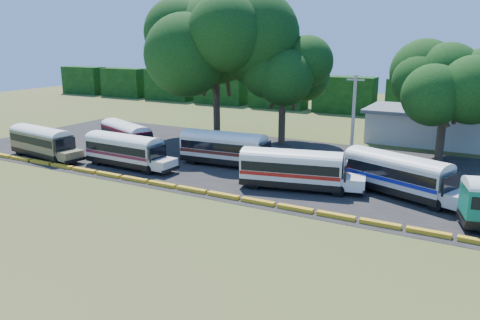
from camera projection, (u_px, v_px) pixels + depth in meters
The scene contains 15 objects.
ground at pixel (169, 192), 37.65m from camera, with size 160.00×160.00×0.00m, color #39541C.
asphalt_strip at pixel (249, 161), 47.37m from camera, with size 64.00×24.00×0.02m, color black.
curb at pixel (177, 187), 38.46m from camera, with size 53.70×0.45×0.30m.
terminal_building at pixel (451, 127), 54.23m from camera, with size 19.00×9.00×4.00m.
treeline_backdrop at pixel (344, 95), 77.65m from camera, with size 130.00×4.00×6.00m.
bus_beige at pixel (43, 140), 48.21m from camera, with size 9.94×3.63×3.19m.
bus_red at pixel (127, 135), 51.12m from camera, with size 9.77×5.86×3.16m.
bus_cream_west at pixel (125, 149), 44.59m from camera, with size 9.82×2.75×3.20m.
bus_cream_east at pixel (225, 146), 45.16m from camera, with size 10.35×3.35×3.34m.
bus_white_red at pixel (294, 167), 37.97m from camera, with size 10.33×4.63×3.30m.
bus_white_blue at pixel (399, 172), 36.37m from camera, with size 10.33×6.05×3.33m.
tree_west at pixel (216, 40), 53.60m from camera, with size 13.83×13.83×16.99m.
tree_center at pixel (283, 67), 52.79m from camera, with size 8.99×8.99×12.29m.
tree_east at pixel (447, 76), 45.01m from camera, with size 8.69×8.69×11.72m.
utility_pole at pixel (353, 123), 42.51m from camera, with size 1.60×0.30×8.88m.
Camera 1 is at (22.22, -28.65, 11.92)m, focal length 35.00 mm.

